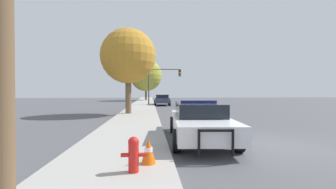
{
  "coord_description": "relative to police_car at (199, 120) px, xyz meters",
  "views": [
    {
      "loc": [
        -4.18,
        -7.39,
        1.85
      ],
      "look_at": [
        -2.2,
        17.26,
        1.47
      ],
      "focal_mm": 24.0,
      "sensor_mm": 36.0,
      "label": 1
    }
  ],
  "objects": [
    {
      "name": "tree_sidewalk_far",
      "position": [
        -2.63,
        35.1,
        4.15
      ],
      "size": [
        6.13,
        6.13,
        7.85
      ],
      "color": "#4C3823",
      "rests_on": "sidewalk_left"
    },
    {
      "name": "fire_hydrant",
      "position": [
        -2.2,
        -3.54,
        -0.23
      ],
      "size": [
        0.53,
        0.23,
        0.75
      ],
      "color": "red",
      "rests_on": "sidewalk_left"
    },
    {
      "name": "traffic_light",
      "position": [
        -0.24,
        20.61,
        2.74
      ],
      "size": [
        4.26,
        0.35,
        4.68
      ],
      "color": "#424247",
      "rests_on": "sidewalk_left"
    },
    {
      "name": "sidewalk_left",
      "position": [
        -2.77,
        -0.93,
        -0.69
      ],
      "size": [
        3.0,
        110.0,
        0.13
      ],
      "color": "#A3A099",
      "rests_on": "ground_plane"
    },
    {
      "name": "police_car",
      "position": [
        0.0,
        0.0,
        0.0
      ],
      "size": [
        2.38,
        5.46,
        1.49
      ],
      "rotation": [
        0.0,
        0.0,
        3.07
      ],
      "color": "white",
      "rests_on": "ground_plane"
    },
    {
      "name": "tree_sidewalk_near",
      "position": [
        -3.52,
        9.23,
        3.78
      ],
      "size": [
        4.25,
        4.25,
        6.56
      ],
      "color": "brown",
      "rests_on": "sidewalk_left"
    },
    {
      "name": "ground_plane",
      "position": [
        2.33,
        -0.93,
        -0.76
      ],
      "size": [
        110.0,
        110.0,
        0.0
      ],
      "primitive_type": "plane",
      "color": "#4F4F54"
    },
    {
      "name": "car_background_midblock",
      "position": [
        -0.28,
        20.65,
        -0.0
      ],
      "size": [
        2.15,
        4.17,
        1.39
      ],
      "rotation": [
        0.0,
        0.0,
        -0.04
      ],
      "color": "#333856",
      "rests_on": "ground_plane"
    },
    {
      "name": "traffic_cone",
      "position": [
        -1.89,
        -3.0,
        -0.33
      ],
      "size": [
        0.35,
        0.35,
        0.6
      ],
      "color": "orange",
      "rests_on": "sidewalk_left"
    }
  ]
}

